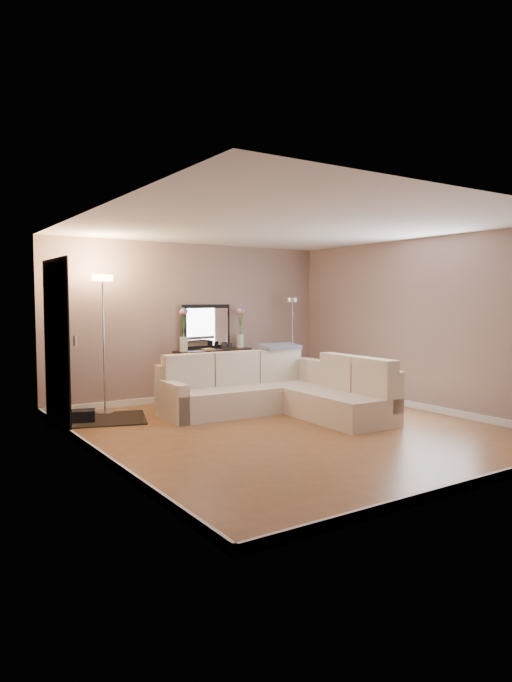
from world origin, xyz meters
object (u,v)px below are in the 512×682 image
console_table (209,371)px  floor_lamp_unlit (292,326)px  sectional_sofa (277,392)px  floor_lamp_lit (103,316)px

console_table → floor_lamp_unlit: 1.77m
sectional_sofa → floor_lamp_unlit: bearing=46.7°
floor_lamp_unlit → floor_lamp_lit: bearing=-179.0°
sectional_sofa → floor_lamp_lit: floor_lamp_lit is taller
floor_lamp_lit → sectional_sofa: bearing=-32.5°
console_table → floor_lamp_unlit: size_ratio=0.82×
floor_lamp_unlit → console_table: bearing=173.9°
console_table → floor_lamp_lit: floor_lamp_lit is taller
floor_lamp_lit → floor_lamp_unlit: size_ratio=1.19×
console_table → floor_lamp_lit: (-1.86, -0.24, 0.96)m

